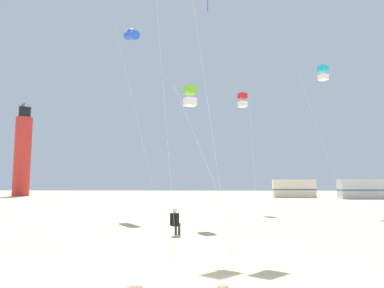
# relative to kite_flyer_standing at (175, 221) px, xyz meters

# --- Properties ---
(kite_flyer_standing) EXTENTS (0.43, 0.56, 1.16)m
(kite_flyer_standing) POSITION_rel_kite_flyer_standing_xyz_m (0.00, 0.00, 0.00)
(kite_flyer_standing) COLOR black
(kite_flyer_standing) RESTS_ON ground
(kite_box_cyan) EXTENTS (2.77, 2.55, 11.41)m
(kite_box_cyan) POSITION_rel_kite_flyer_standing_xyz_m (10.45, 11.98, 10.20)
(kite_box_cyan) COLOR silver
(kite_box_cyan) RESTS_ON ground
(kite_box_lime) EXTENTS (2.95, 2.65, 7.76)m
(kite_box_lime) POSITION_rel_kite_flyer_standing_xyz_m (0.39, 4.47, 6.56)
(kite_box_lime) COLOR silver
(kite_box_lime) RESTS_ON ground
(kite_box_scarlet) EXTENTS (1.46, 1.48, 9.60)m
(kite_box_scarlet) POSITION_rel_kite_flyer_standing_xyz_m (4.25, 13.25, 8.40)
(kite_box_scarlet) COLOR silver
(kite_box_scarlet) RESTS_ON ground
(kite_tube_blue) EXTENTS (3.36, 3.71, 14.55)m
(kite_tube_blue) POSITION_rel_kite_flyer_standing_xyz_m (-4.60, 10.99, 13.23)
(kite_tube_blue) COLOR silver
(kite_tube_blue) RESTS_ON ground
(lighthouse_distant) EXTENTS (2.80, 2.80, 16.80)m
(lighthouse_distant) POSITION_rel_kite_flyer_standing_xyz_m (-31.62, 45.05, 7.22)
(lighthouse_distant) COLOR red
(lighthouse_distant) RESTS_ON ground
(rv_van_cream) EXTENTS (6.57, 2.74, 2.80)m
(rv_van_cream) POSITION_rel_kite_flyer_standing_xyz_m (14.70, 40.55, 0.78)
(rv_van_cream) COLOR beige
(rv_van_cream) RESTS_ON ground
(rv_van_silver) EXTENTS (6.49, 2.49, 2.80)m
(rv_van_silver) POSITION_rel_kite_flyer_standing_xyz_m (23.32, 36.12, 0.78)
(rv_van_silver) COLOR #B7BABF
(rv_van_silver) RESTS_ON ground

